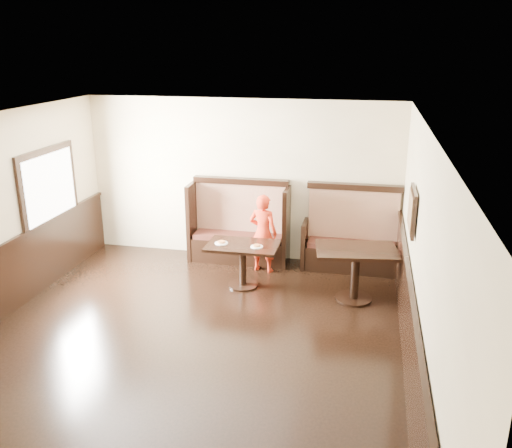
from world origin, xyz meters
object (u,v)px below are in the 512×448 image
(booth_main, at_px, (240,231))
(table_main, at_px, (243,254))
(table_neighbor, at_px, (356,262))
(child, at_px, (263,233))
(booth_neighbor, at_px, (352,241))

(booth_main, height_order, table_main, booth_main)
(table_neighbor, relative_size, child, 0.95)
(table_neighbor, height_order, child, child)
(booth_main, xyz_separation_m, child, (0.50, -0.42, 0.14))
(table_neighbor, distance_m, child, 1.74)
(booth_neighbor, distance_m, table_main, 1.97)
(booth_neighbor, relative_size, child, 1.24)
(booth_main, height_order, child, booth_main)
(booth_main, relative_size, child, 1.31)
(booth_neighbor, xyz_separation_m, child, (-1.45, -0.42, 0.19))
(table_main, xyz_separation_m, child, (0.19, 0.67, 0.13))
(booth_main, distance_m, child, 0.67)
(booth_main, relative_size, table_neighbor, 1.39)
(booth_neighbor, bearing_deg, booth_main, 179.95)
(table_neighbor, bearing_deg, booth_neighbor, 87.00)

